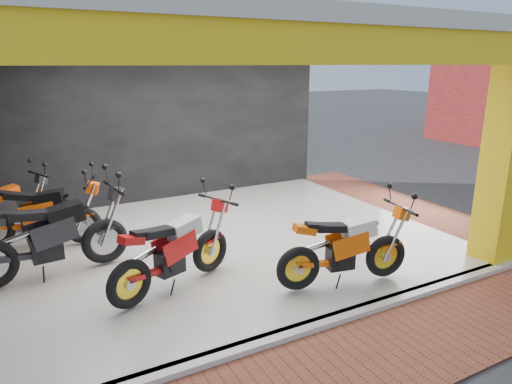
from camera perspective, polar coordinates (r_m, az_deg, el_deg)
ground at (r=6.51m, az=1.24°, el=-12.82°), size 80.00×80.00×0.00m
showroom_floor at (r=8.12m, az=-5.76°, el=-6.50°), size 8.00×6.00×0.10m
showroom_ceiling at (r=7.54m, az=-6.54°, el=19.35°), size 8.40×6.40×0.20m
back_wall at (r=10.55m, az=-12.60°, el=7.94°), size 8.20×0.20×3.50m
corner_column at (r=7.94m, az=28.64°, el=3.92°), size 0.50×0.50×3.50m
header_beam_front at (r=4.88m, az=7.56°, el=17.81°), size 8.40×0.30×0.40m
header_beam_right at (r=9.76m, az=16.82°, el=16.20°), size 0.30×6.40×0.40m
floor_kerb at (r=5.74m, az=6.48°, el=-16.59°), size 8.00×0.20×0.10m
paver_front at (r=5.26m, az=11.62°, el=-20.71°), size 9.00×1.40×0.03m
paver_right at (r=10.79m, az=18.47°, el=-1.79°), size 1.40×7.00×0.03m
moto_hero at (r=6.79m, az=16.06°, el=-5.34°), size 2.21×1.15×1.28m
moto_row_a at (r=6.72m, az=-5.82°, el=-4.84°), size 2.30×1.52×1.32m
moto_row_b at (r=7.31m, az=-18.58°, el=-3.34°), size 2.46×1.13×1.45m
moto_row_c at (r=9.41m, az=-26.14°, el=-0.63°), size 2.17×1.48×1.25m
moto_row_d at (r=8.26m, az=-21.03°, el=-1.84°), size 2.33×1.50×1.33m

